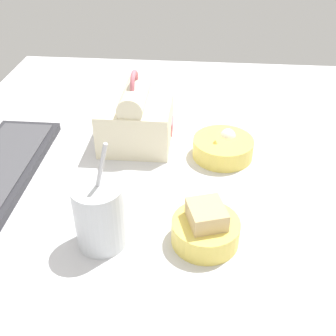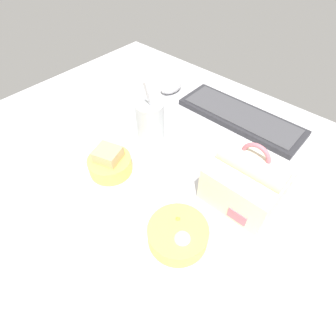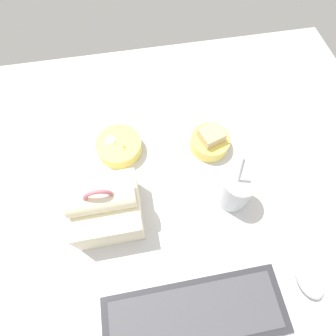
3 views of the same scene
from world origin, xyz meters
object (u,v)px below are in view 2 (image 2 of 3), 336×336
object	(u,v)px
bento_bowl_sandwich	(110,163)
bento_bowl_snacks	(178,233)
keyboard	(241,117)
lunch_bag	(247,180)
computer_mouse	(171,86)
soup_cup	(150,120)

from	to	relation	value
bento_bowl_sandwich	bento_bowl_snacks	xyz separation A→B (cm)	(27.03, -3.40, -0.55)
bento_bowl_snacks	keyboard	bearing A→B (deg)	104.89
lunch_bag	bento_bowl_sandwich	size ratio (longest dim) A/B	1.51
lunch_bag	computer_mouse	distance (cm)	51.86
lunch_bag	bento_bowl_snacks	size ratio (longest dim) A/B	1.32
soup_cup	bento_bowl_snacks	xyz separation A→B (cm)	(28.83, -21.00, -3.88)
bento_bowl_sandwich	bento_bowl_snacks	bearing A→B (deg)	-7.17
keyboard	soup_cup	bearing A→B (deg)	-122.23
lunch_bag	bento_bowl_sandwich	world-z (taller)	lunch_bag
computer_mouse	bento_bowl_sandwich	bearing A→B (deg)	-71.10
lunch_bag	bento_bowl_sandwich	xyz separation A→B (cm)	(-31.52, -16.55, -3.36)
bento_bowl_snacks	computer_mouse	size ratio (longest dim) A/B	1.42
soup_cup	bento_bowl_snacks	size ratio (longest dim) A/B	1.48
soup_cup	computer_mouse	size ratio (longest dim) A/B	2.10
soup_cup	bento_bowl_snacks	world-z (taller)	soup_cup
soup_cup	bento_bowl_snacks	bearing A→B (deg)	-36.07
bento_bowl_sandwich	soup_cup	bearing A→B (deg)	95.84
bento_bowl_snacks	lunch_bag	bearing A→B (deg)	77.32
soup_cup	keyboard	bearing A→B (deg)	57.77
keyboard	soup_cup	size ratio (longest dim) A/B	2.10
keyboard	bento_bowl_snacks	world-z (taller)	bento_bowl_snacks
computer_mouse	lunch_bag	bearing A→B (deg)	-28.20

